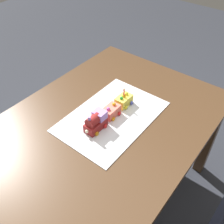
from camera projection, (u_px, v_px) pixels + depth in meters
ground_plane at (105, 194)px, 1.90m from camera, size 8.00×8.00×0.00m
dining_table at (103, 136)px, 1.48m from camera, size 1.40×1.00×0.74m
cake_board at (112, 116)px, 1.44m from camera, size 0.60×0.40×0.00m
cake_locomotive at (96, 122)px, 1.34m from camera, size 0.14×0.08×0.12m
cake_car_tanker_coral at (111, 111)px, 1.42m from camera, size 0.10×0.08×0.07m
cake_car_gondola_lemon at (124, 100)px, 1.49m from camera, size 0.10×0.08×0.07m
birthday_candle at (124, 91)px, 1.45m from camera, size 0.01×0.01×0.05m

